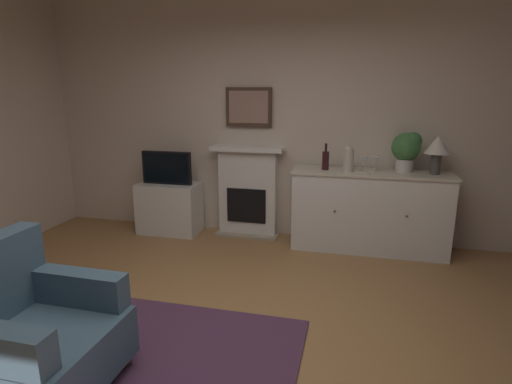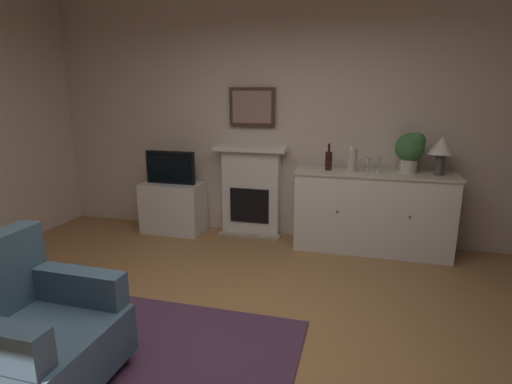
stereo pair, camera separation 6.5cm
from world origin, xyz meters
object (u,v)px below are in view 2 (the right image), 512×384
Objects in this scene: wine_bottle at (329,160)px; tv_set at (170,168)px; fireplace_unit at (251,191)px; framed_picture at (252,107)px; potted_plant_small at (411,149)px; armchair at (30,331)px; table_lamp at (442,148)px; tv_cabinet at (173,207)px; sideboard_cabinet at (372,212)px; wine_glass_left at (368,161)px; vase_decorative at (352,159)px; wine_glass_center at (379,161)px.

wine_bottle reaches higher than tv_set.
framed_picture is at bearing 90.00° from fireplace_unit.
potted_plant_small is 0.47× the size of armchair.
armchair is (-2.59, -2.78, -0.79)m from table_lamp.
fireplace_unit is 1.47× the size of tv_cabinet.
sideboard_cabinet is 3.40m from armchair.
sideboard_cabinet is 5.84× the size of wine_bottle.
table_lamp is 0.93× the size of potted_plant_small.
wine_glass_left is at bearing -5.06° from wine_bottle.
potted_plant_small is at bearing 9.16° from vase_decorative.
tv_set is (0.00, -0.02, 0.51)m from tv_cabinet.
framed_picture is 1.59m from tv_cabinet.
framed_picture is 3.33× the size of wine_glass_center.
fireplace_unit reaches higher than tv_set.
wine_glass_left is at bearing -175.99° from table_lamp.
framed_picture is 1.83m from potted_plant_small.
wine_bottle is 0.25m from vase_decorative.
wine_bottle is at bearing -14.19° from framed_picture.
vase_decorative is (1.18, -0.23, 0.49)m from fireplace_unit.
vase_decorative is at bearing -173.80° from wine_glass_center.
wine_glass_left is (-0.72, -0.05, -0.16)m from table_lamp.
vase_decorative is at bearing -12.98° from framed_picture.
fireplace_unit is 2.75× the size of table_lamp.
wine_bottle is at bearing -11.55° from fireplace_unit.
potted_plant_small is (0.43, 0.10, 0.13)m from wine_glass_left.
armchair reaches higher than tv_cabinet.
wine_bottle is 0.67× the size of potted_plant_small.
wine_bottle reaches higher than tv_cabinet.
vase_decorative is (0.25, -0.04, 0.03)m from wine_bottle.
framed_picture is 1.24m from tv_set.
wine_glass_center is at bearing -7.70° from fireplace_unit.
sideboard_cabinet is 2.26× the size of tv_cabinet.
framed_picture is 2.11m from table_lamp.
wine_glass_center is (1.46, -0.24, -0.54)m from framed_picture.
table_lamp is 3.06m from tv_set.
tv_set is at bearing 179.72° from wine_glass_center.
wine_bottle is 0.47× the size of tv_set.
tv_cabinet is (-2.41, 0.02, -0.14)m from sideboard_cabinet.
sideboard_cabinet is 2.73× the size of tv_set.
tv_set is at bearing -169.23° from fireplace_unit.
table_lamp is 0.63m from wine_glass_center.
armchair is (-1.99, -2.76, -0.64)m from wine_glass_center.
wine_bottle is 1.76× the size of wine_glass_center.
wine_glass_left is 2.33m from tv_set.
tv_set is (-2.41, -0.01, 0.38)m from sideboard_cabinet.
tv_cabinet is (-2.32, 0.07, -0.70)m from wine_glass_left.
table_lamp is at bearing 1.89° from wine_glass_center.
sideboard_cabinet is at bearing 1.53° from wine_bottle.
tv_cabinet is at bearing -179.37° from potted_plant_small.
framed_picture is (-0.00, 0.05, 1.01)m from fireplace_unit.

